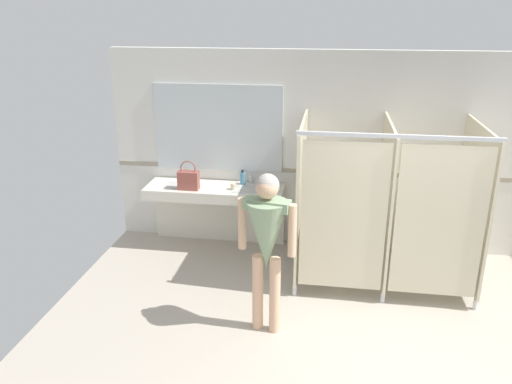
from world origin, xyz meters
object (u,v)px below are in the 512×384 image
at_px(person_standing, 267,235).
at_px(handbag, 188,180).
at_px(paper_cup, 233,186).
at_px(soap_dispenser, 243,178).

xyz_separation_m(person_standing, handbag, (-1.24, 1.66, -0.05)).
bearing_deg(paper_cup, person_standing, -68.96).
relative_size(handbag, paper_cup, 4.63).
bearing_deg(handbag, paper_cup, 7.87).
bearing_deg(paper_cup, handbag, -172.13).
bearing_deg(soap_dispenser, person_standing, -73.43).
bearing_deg(person_standing, handbag, 126.84).
distance_m(handbag, soap_dispenser, 0.73).
height_order(person_standing, soap_dispenser, person_standing).
bearing_deg(handbag, person_standing, -53.16).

